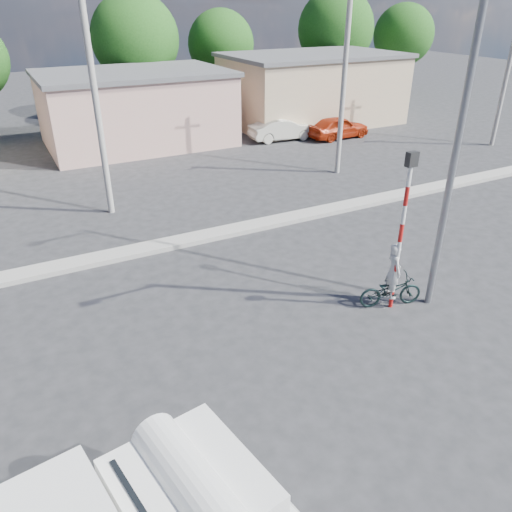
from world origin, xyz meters
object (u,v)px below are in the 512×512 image
car_red (338,127)px  traffic_pole (403,220)px  cyclist (392,280)px  car_cream (282,129)px  streetlight (456,125)px  bicycle (391,291)px

car_red → traffic_pole: bearing=146.4°
cyclist → car_red: size_ratio=0.41×
car_red → traffic_pole: (-9.84, -16.00, 1.94)m
car_cream → car_red: size_ratio=1.02×
streetlight → traffic_pole: bearing=162.3°
cyclist → car_cream: 18.33m
car_cream → streetlight: 18.89m
cyclist → car_cream: size_ratio=0.40×
bicycle → cyclist: 0.33m
car_cream → car_red: (3.24, -1.20, 0.01)m
car_red → traffic_pole: 18.88m
car_cream → streetlight: (-5.67, -17.50, 4.31)m
car_cream → bicycle: bearing=164.0°
bicycle → traffic_pole: bearing=-175.6°
cyclist → car_red: cyclist is taller
bicycle → streetlight: size_ratio=0.20×
car_cream → car_red: car_red is taller
bicycle → car_red: 18.70m
car_cream → cyclist: bearing=164.0°
cyclist → streetlight: (0.92, -0.39, 4.17)m
car_cream → streetlight: size_ratio=0.44×
bicycle → car_cream: car_cream is taller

